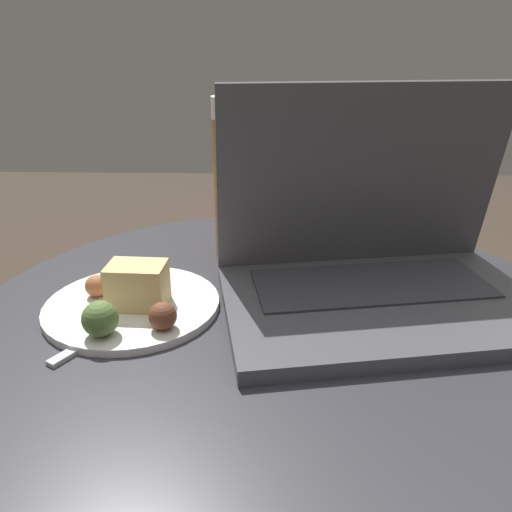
% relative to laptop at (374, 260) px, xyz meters
% --- Properties ---
extents(table, '(0.75, 0.75, 0.56)m').
position_rel_laptop_xyz_m(table, '(-0.11, -0.04, -0.20)').
color(table, '#9E9EA3').
rests_on(table, ground_plane).
extents(laptop, '(0.40, 0.30, 0.25)m').
position_rel_laptop_xyz_m(laptop, '(0.00, 0.00, 0.00)').
color(laptop, '#47474C').
rests_on(laptop, table).
extents(beer_glass, '(0.07, 0.07, 0.23)m').
position_rel_laptop_xyz_m(beer_glass, '(-0.17, 0.14, 0.06)').
color(beer_glass, '#C6701E').
rests_on(beer_glass, table).
extents(snack_plate, '(0.21, 0.21, 0.06)m').
position_rel_laptop_xyz_m(snack_plate, '(-0.29, -0.05, -0.04)').
color(snack_plate, silver).
rests_on(snack_plate, table).
extents(fork, '(0.11, 0.17, 0.00)m').
position_rel_laptop_xyz_m(fork, '(-0.28, -0.06, -0.05)').
color(fork, '#B2B2B7').
rests_on(fork, table).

